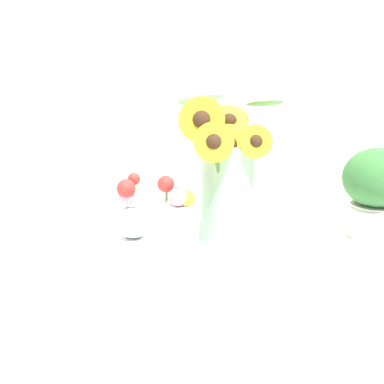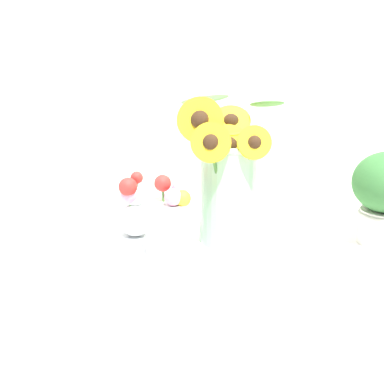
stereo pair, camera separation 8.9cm
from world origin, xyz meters
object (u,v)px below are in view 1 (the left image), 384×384
Objects in this scene: serving_tray at (192,246)px; vase_bulb_right at (132,212)px; vase_small_center at (172,224)px; potted_plant at (376,188)px; mason_jar_sunflowers at (227,178)px.

serving_tray is 0.14m from vase_bulb_right.
potted_plant is (0.44, 0.15, 0.03)m from vase_small_center.
serving_tray is 2.04× the size of potted_plant.
potted_plant is (0.53, 0.06, 0.03)m from vase_bulb_right.
vase_bulb_right is 0.53m from potted_plant.
potted_plant is at bearing 6.18° from vase_bulb_right.
serving_tray is 0.42m from potted_plant.
mason_jar_sunflowers is 1.98× the size of vase_small_center.
potted_plant reaches higher than vase_bulb_right.
serving_tray is 2.67× the size of vase_small_center.
vase_small_center is at bearing -144.78° from mason_jar_sunflowers.
vase_small_center is (-0.04, -0.07, 0.07)m from serving_tray.
mason_jar_sunflowers reaches higher than vase_bulb_right.
vase_small_center is at bearing -161.61° from potted_plant.
vase_bulb_right is at bearing -173.82° from potted_plant.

